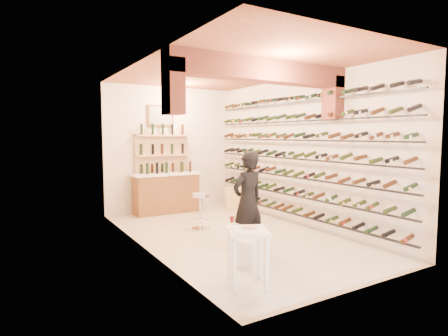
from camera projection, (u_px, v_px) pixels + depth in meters
name	position (u px, v px, depth m)	size (l,w,h in m)	color
ground	(232.00, 235.00, 7.25)	(6.00, 6.00, 0.00)	beige
room_shell	(239.00, 119.00, 6.83)	(3.52, 6.02, 3.21)	beige
wine_rack	(293.00, 154.00, 7.90)	(0.32, 5.70, 2.56)	black
back_counter	(166.00, 192.00, 9.32)	(1.70, 0.62, 1.29)	brown
back_shelving	(162.00, 166.00, 9.47)	(1.40, 0.31, 2.73)	tan
tasting_table	(247.00, 239.00, 4.79)	(0.67, 0.67, 0.89)	white
white_stool	(250.00, 253.00, 5.53)	(0.32, 0.32, 0.39)	white
person	(248.00, 201.00, 6.19)	(0.62, 0.41, 1.69)	black
chrome_barstool	(201.00, 209.00, 7.64)	(0.39, 0.39, 0.76)	silver
crate_lower	(235.00, 204.00, 9.74)	(0.48, 0.34, 0.29)	#DCC379
crate_upper	(235.00, 193.00, 9.72)	(0.51, 0.35, 0.30)	#DCC379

